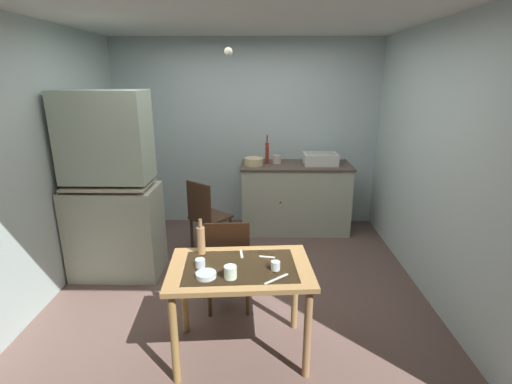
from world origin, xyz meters
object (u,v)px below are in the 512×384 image
object	(u,v)px
serving_bowl_wide	(206,275)
teacup_mint	(275,266)
glass_bottle	(201,239)
hand_pump	(267,151)
chair_by_counter	(207,215)
mixing_bowl_counter	(254,161)
dining_table	(240,280)
chair_far_side	(228,263)
hutch_cabinet	(112,193)
sink_basin	(320,159)

from	to	relation	value
serving_bowl_wide	teacup_mint	xyz separation A→B (m)	(0.48, 0.11, 0.02)
glass_bottle	serving_bowl_wide	bearing A→B (deg)	-76.68
hand_pump	chair_by_counter	distance (m)	1.22
mixing_bowl_counter	chair_by_counter	xyz separation A→B (m)	(-0.56, -0.64, -0.52)
dining_table	chair_far_side	bearing A→B (deg)	104.16
mixing_bowl_counter	chair_by_counter	distance (m)	0.99
hand_pump	glass_bottle	distance (m)	2.38
serving_bowl_wide	glass_bottle	xyz separation A→B (m)	(-0.09, 0.36, 0.10)
hand_pump	chair_far_side	world-z (taller)	hand_pump
hutch_cabinet	serving_bowl_wide	xyz separation A→B (m)	(1.17, -1.39, -0.15)
dining_table	sink_basin	bearing A→B (deg)	69.22
hand_pump	dining_table	world-z (taller)	hand_pump
hand_pump	mixing_bowl_counter	size ratio (longest dim) A/B	1.55
hand_pump	glass_bottle	xyz separation A→B (m)	(-0.54, -2.31, -0.24)
mixing_bowl_counter	teacup_mint	world-z (taller)	mixing_bowl_counter
teacup_mint	hutch_cabinet	bearing A→B (deg)	142.35
hutch_cabinet	glass_bottle	xyz separation A→B (m)	(1.08, -1.02, -0.05)
chair_far_side	teacup_mint	size ratio (longest dim) A/B	13.76
hand_pump	chair_far_side	bearing A→B (deg)	-100.70
mixing_bowl_counter	dining_table	bearing A→B (deg)	-91.22
hutch_cabinet	chair_far_side	xyz separation A→B (m)	(1.25, -0.67, -0.44)
sink_basin	hand_pump	bearing A→B (deg)	176.37
chair_by_counter	serving_bowl_wide	world-z (taller)	chair_by_counter
dining_table	glass_bottle	bearing A→B (deg)	146.24
hutch_cabinet	dining_table	distance (m)	1.88
mixing_bowl_counter	glass_bottle	world-z (taller)	mixing_bowl_counter
glass_bottle	sink_basin	bearing A→B (deg)	61.06
dining_table	hand_pump	bearing A→B (deg)	84.85
hutch_cabinet	sink_basin	bearing A→B (deg)	28.01
hand_pump	teacup_mint	distance (m)	2.58
hutch_cabinet	serving_bowl_wide	size ratio (longest dim) A/B	13.64
dining_table	chair_far_side	size ratio (longest dim) A/B	1.20
mixing_bowl_counter	serving_bowl_wide	bearing A→B (deg)	-96.17
sink_basin	glass_bottle	bearing A→B (deg)	-118.94
hutch_cabinet	serving_bowl_wide	bearing A→B (deg)	-49.84
hand_pump	dining_table	distance (m)	2.57
hand_pump	glass_bottle	bearing A→B (deg)	-103.16
chair_by_counter	teacup_mint	world-z (taller)	chair_by_counter
sink_basin	mixing_bowl_counter	size ratio (longest dim) A/B	1.75
hand_pump	glass_bottle	world-z (taller)	hand_pump
teacup_mint	dining_table	bearing A→B (deg)	170.46
hand_pump	teacup_mint	size ratio (longest dim) A/B	5.94
hutch_cabinet	dining_table	xyz separation A→B (m)	(1.40, -1.23, -0.28)
sink_basin	chair_far_side	world-z (taller)	sink_basin
sink_basin	serving_bowl_wide	distance (m)	2.89
serving_bowl_wide	glass_bottle	world-z (taller)	glass_bottle
dining_table	chair_by_counter	world-z (taller)	chair_by_counter
mixing_bowl_counter	dining_table	distance (m)	2.45
hutch_cabinet	teacup_mint	world-z (taller)	hutch_cabinet
hutch_cabinet	dining_table	bearing A→B (deg)	-41.41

